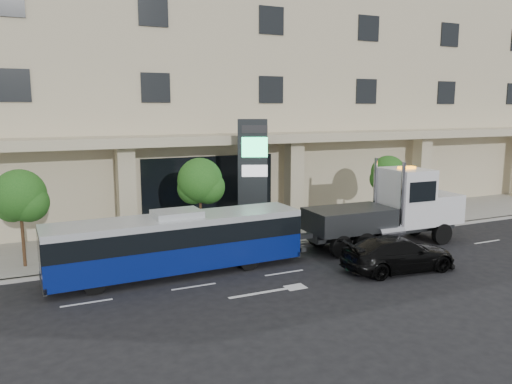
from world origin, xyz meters
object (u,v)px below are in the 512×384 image
(tow_truck, at_px, (391,210))
(black_sedan, at_px, (398,254))
(city_bus, at_px, (178,242))
(signage_pylon, at_px, (252,177))

(tow_truck, relative_size, black_sedan, 1.89)
(city_bus, bearing_deg, black_sedan, -24.16)
(black_sedan, xyz_separation_m, signage_pylon, (-3.43, 7.66, 2.56))
(city_bus, distance_m, tow_truck, 11.16)
(city_bus, xyz_separation_m, tow_truck, (11.16, -0.07, 0.42))
(city_bus, relative_size, tow_truck, 1.12)
(city_bus, height_order, signage_pylon, signage_pylon)
(tow_truck, relative_size, signage_pylon, 1.55)
(black_sedan, distance_m, signage_pylon, 8.78)
(tow_truck, xyz_separation_m, black_sedan, (-2.44, -3.50, -1.06))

